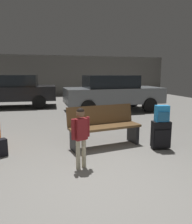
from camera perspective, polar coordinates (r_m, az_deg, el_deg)
ground_plane at (r=7.01m, az=-8.32°, el=-3.58°), size 18.00×18.00×0.10m
garage_back_wall at (r=15.63m, az=-12.95°, el=9.23°), size 18.00×0.12×2.80m
bench at (r=4.84m, az=2.08°, el=-3.73°), size 1.66×0.73×0.89m
suitcase at (r=4.84m, az=16.65°, el=-5.67°), size 0.41×0.30×0.60m
backpack_bright at (r=4.74m, az=16.93°, el=-0.43°), size 0.31×0.24×0.34m
child at (r=3.64m, az=-4.07°, el=-5.17°), size 0.34×0.20×1.05m
parked_car_near at (r=9.31m, az=4.34°, el=5.26°), size 4.12×1.83×1.51m
parked_car_far at (r=11.00m, az=-21.18°, el=5.37°), size 4.23×2.06×1.51m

